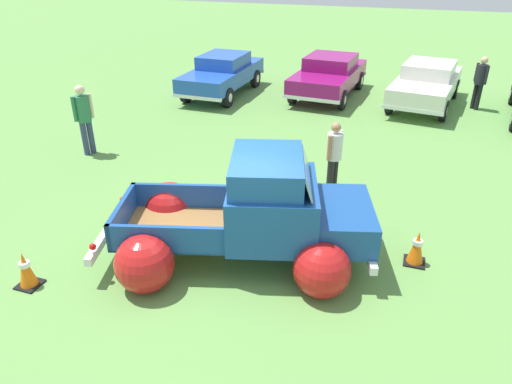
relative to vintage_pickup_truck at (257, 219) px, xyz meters
name	(u,v)px	position (x,y,z in m)	size (l,w,h in m)	color
ground_plane	(235,255)	(-0.37, -0.11, -0.76)	(80.00, 80.00, 0.00)	#609347
vintage_pickup_truck	(257,219)	(0.00, 0.00, 0.00)	(4.97, 3.68, 1.96)	black
show_car_0	(223,73)	(-4.54, 9.43, 0.02)	(1.86, 4.38, 1.43)	black
show_car_1	(329,74)	(-0.79, 10.45, 0.03)	(2.24, 4.45, 1.43)	black
show_car_2	(426,82)	(2.58, 10.40, 0.03)	(2.48, 4.73, 1.43)	black
spectator_0	(480,80)	(4.23, 10.48, 0.24)	(0.48, 0.48, 1.74)	black
spectator_1	(334,153)	(0.77, 2.93, 0.16)	(0.44, 0.53, 1.61)	black
spectator_2	(84,115)	(-5.70, 2.99, 0.30)	(0.47, 0.50, 1.84)	navy
lane_cone_0	(417,248)	(2.66, 0.69, -0.45)	(0.36, 0.36, 0.63)	black
lane_cone_1	(26,270)	(-3.23, -1.98, -0.45)	(0.36, 0.36, 0.63)	black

